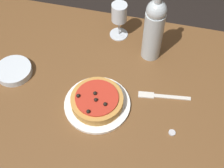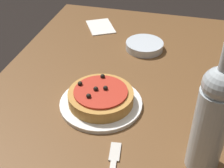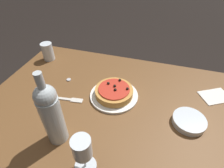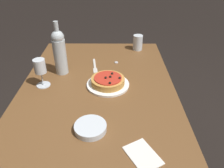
{
  "view_description": "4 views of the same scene",
  "coord_description": "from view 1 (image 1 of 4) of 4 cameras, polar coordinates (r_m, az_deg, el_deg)",
  "views": [
    {
      "loc": [
        0.23,
        -0.63,
        1.73
      ],
      "look_at": [
        0.08,
        -0.02,
        0.85
      ],
      "focal_mm": 50.0,
      "sensor_mm": 36.0,
      "label": 1
    },
    {
      "loc": [
        0.71,
        0.15,
        1.35
      ],
      "look_at": [
        0.06,
        -0.02,
        0.86
      ],
      "focal_mm": 50.0,
      "sensor_mm": 36.0,
      "label": 2
    },
    {
      "loc": [
        -0.14,
        0.55,
        1.38
      ],
      "look_at": [
        0.05,
        -0.07,
        0.82
      ],
      "focal_mm": 28.0,
      "sensor_mm": 36.0,
      "label": 3
    },
    {
      "loc": [
        -1.01,
        -0.09,
        1.44
      ],
      "look_at": [
        0.0,
        -0.08,
        0.79
      ],
      "focal_mm": 35.0,
      "sensor_mm": 36.0,
      "label": 4
    }
  ],
  "objects": [
    {
      "name": "dining_table",
      "position": [
        1.26,
        -3.47,
        -3.6
      ],
      "size": [
        1.32,
        0.87,
        0.76
      ],
      "color": "brown",
      "rests_on": "ground_plane"
    },
    {
      "name": "wine_bottle",
      "position": [
        1.2,
        7.65,
        9.98
      ],
      "size": [
        0.08,
        0.08,
        0.32
      ],
      "color": "#B2BCC1",
      "rests_on": "dining_table"
    },
    {
      "name": "ground_plane",
      "position": [
        1.85,
        -2.43,
        -14.53
      ],
      "size": [
        14.0,
        14.0,
        0.0
      ],
      "primitive_type": "plane",
      "color": "black"
    },
    {
      "name": "pizza",
      "position": [
        1.12,
        -2.76,
        -3.01
      ],
      "size": [
        0.19,
        0.19,
        0.05
      ],
      "color": "#BC843D",
      "rests_on": "dinner_plate"
    },
    {
      "name": "bottle_cap",
      "position": [
        1.11,
        10.92,
        -8.73
      ],
      "size": [
        0.02,
        0.02,
        0.01
      ],
      "color": "#B7B7BC",
      "rests_on": "dining_table"
    },
    {
      "name": "wine_glass",
      "position": [
        1.29,
        1.33,
        12.55
      ],
      "size": [
        0.08,
        0.08,
        0.16
      ],
      "color": "silver",
      "rests_on": "dining_table"
    },
    {
      "name": "side_bowl",
      "position": [
        1.28,
        -17.52,
        2.32
      ],
      "size": [
        0.14,
        0.14,
        0.03
      ],
      "color": "silver",
      "rests_on": "dining_table"
    },
    {
      "name": "fork",
      "position": [
        1.18,
        8.89,
        -2.21
      ],
      "size": [
        0.2,
        0.04,
        0.0
      ],
      "rotation": [
        0.0,
        0.0,
        -3.01
      ],
      "color": "beige",
      "rests_on": "dining_table"
    },
    {
      "name": "dinner_plate",
      "position": [
        1.14,
        -2.7,
        -3.7
      ],
      "size": [
        0.24,
        0.24,
        0.01
      ],
      "color": "white",
      "rests_on": "dining_table"
    }
  ]
}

